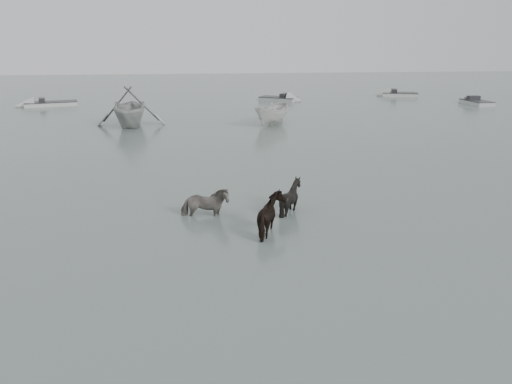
{
  "coord_description": "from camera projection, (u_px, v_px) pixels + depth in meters",
  "views": [
    {
      "loc": [
        -2.89,
        -14.69,
        6.11
      ],
      "look_at": [
        -1.11,
        1.4,
        1.0
      ],
      "focal_mm": 35.0,
      "sensor_mm": 36.0,
      "label": 1
    }
  ],
  "objects": [
    {
      "name": "ground",
      "position": [
        295.0,
        233.0,
        16.07
      ],
      "size": [
        140.0,
        140.0,
        0.0
      ],
      "primitive_type": "plane",
      "color": "#495752",
      "rests_on": "ground"
    },
    {
      "name": "pony_pinto",
      "position": [
        204.0,
        197.0,
        17.36
      ],
      "size": [
        1.76,
        0.88,
        1.45
      ],
      "primitive_type": "imported",
      "rotation": [
        0.0,
        0.0,
        1.51
      ],
      "color": "black",
      "rests_on": "ground"
    },
    {
      "name": "pony_dark",
      "position": [
        273.0,
        211.0,
        15.91
      ],
      "size": [
        1.44,
        1.62,
        1.49
      ],
      "primitive_type": "imported",
      "rotation": [
        0.0,
        0.0,
        1.7
      ],
      "color": "black",
      "rests_on": "ground"
    },
    {
      "name": "pony_black",
      "position": [
        291.0,
        192.0,
        17.9
      ],
      "size": [
        1.6,
        1.49,
        1.47
      ],
      "primitive_type": "imported",
      "rotation": [
        0.0,
        0.0,
        1.84
      ],
      "color": "black",
      "rests_on": "ground"
    },
    {
      "name": "rowboat_trail",
      "position": [
        130.0,
        105.0,
        34.62
      ],
      "size": [
        5.16,
        5.87,
        2.92
      ],
      "primitive_type": "imported",
      "rotation": [
        0.0,
        0.0,
        3.21
      ],
      "color": "#ABAEAB",
      "rests_on": "ground"
    },
    {
      "name": "boat_small",
      "position": [
        272.0,
        113.0,
        35.44
      ],
      "size": [
        3.61,
        4.29,
        1.6
      ],
      "primitive_type": "imported",
      "rotation": [
        0.0,
        0.0,
        -0.6
      ],
      "color": "silver",
      "rests_on": "ground"
    },
    {
      "name": "skiff_port",
      "position": [
        477.0,
        101.0,
        45.57
      ],
      "size": [
        1.96,
        4.54,
        0.75
      ],
      "primitive_type": null,
      "rotation": [
        0.0,
        0.0,
        1.65
      ],
      "color": "#AFB2AF",
      "rests_on": "ground"
    },
    {
      "name": "skiff_outer",
      "position": [
        51.0,
        102.0,
        44.74
      ],
      "size": [
        6.36,
        3.17,
        0.75
      ],
      "primitive_type": null,
      "rotation": [
        0.0,
        0.0,
        3.41
      ],
      "color": "beige",
      "rests_on": "ground"
    },
    {
      "name": "skiff_mid",
      "position": [
        278.0,
        97.0,
        48.17
      ],
      "size": [
        5.0,
        3.9,
        0.75
      ],
      "primitive_type": null,
      "rotation": [
        0.0,
        0.0,
        -0.55
      ],
      "color": "#A7AAA7",
      "rests_on": "ground"
    },
    {
      "name": "skiff_star",
      "position": [
        400.0,
        93.0,
        51.76
      ],
      "size": [
        5.15,
        2.86,
        0.75
      ],
      "primitive_type": null,
      "rotation": [
        0.0,
        0.0,
        2.87
      ],
      "color": "beige",
      "rests_on": "ground"
    }
  ]
}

